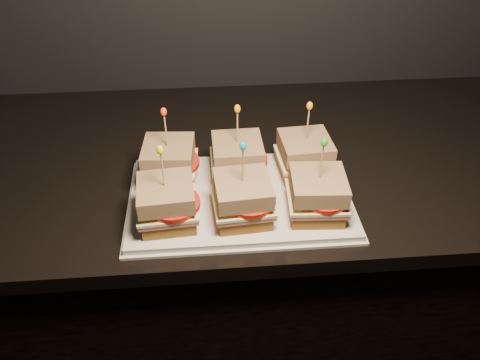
{
  "coord_description": "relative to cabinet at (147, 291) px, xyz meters",
  "views": [
    {
      "loc": [
        0.25,
        0.81,
        1.52
      ],
      "look_at": [
        0.31,
        1.51,
        0.96
      ],
      "focal_mm": 35.0,
      "sensor_mm": 36.0,
      "label": 1
    }
  ],
  "objects": [
    {
      "name": "sandwich_3_bread_top",
      "position": [
        0.12,
        -0.23,
        0.55
      ],
      "size": [
        0.1,
        0.1,
        0.03
      ],
      "primitive_type": "cube",
      "rotation": [
        0.0,
        0.0,
        0.08
      ],
      "color": "#5B2C0C",
      "rests_on": "sandwich_3_tomato"
    },
    {
      "name": "sandwich_5_tomato",
      "position": [
        0.4,
        -0.23,
        0.53
      ],
      "size": [
        0.1,
        0.1,
        0.01
      ],
      "primitive_type": "cylinder",
      "color": "red",
      "rests_on": "sandwich_5_cheese"
    },
    {
      "name": "platter_rim",
      "position": [
        0.25,
        -0.17,
        0.47
      ],
      "size": [
        0.44,
        0.28,
        0.01
      ],
      "primitive_type": "cube",
      "color": "silver",
      "rests_on": "granite_slab"
    },
    {
      "name": "sandwich_4_pick",
      "position": [
        0.25,
        -0.23,
        0.6
      ],
      "size": [
        0.0,
        0.0,
        0.09
      ],
      "primitive_type": "cylinder",
      "color": "tan",
      "rests_on": "sandwich_4_bread_top"
    },
    {
      "name": "sandwich_1_pick",
      "position": [
        0.25,
        -0.1,
        0.6
      ],
      "size": [
        0.0,
        0.0,
        0.09
      ],
      "primitive_type": "cylinder",
      "color": "tan",
      "rests_on": "sandwich_1_bread_top"
    },
    {
      "name": "sandwich_0_frill",
      "position": [
        0.12,
        -0.1,
        0.64
      ],
      "size": [
        0.01,
        0.01,
        0.02
      ],
      "primitive_type": "ellipsoid",
      "color": "#EA3E1E",
      "rests_on": "sandwich_0_pick"
    },
    {
      "name": "sandwich_2_bread_bot",
      "position": [
        0.39,
        -0.1,
        0.5
      ],
      "size": [
        0.1,
        0.1,
        0.03
      ],
      "primitive_type": "cube",
      "rotation": [
        0.0,
        0.0,
        0.07
      ],
      "color": "brown",
      "rests_on": "platter"
    },
    {
      "name": "sandwich_3_ham",
      "position": [
        0.12,
        -0.23,
        0.52
      ],
      "size": [
        0.11,
        0.11,
        0.01
      ],
      "primitive_type": "cube",
      "rotation": [
        0.0,
        0.0,
        0.08
      ],
      "color": "#CB6160",
      "rests_on": "sandwich_3_bread_bot"
    },
    {
      "name": "sandwich_4_bread_bot",
      "position": [
        0.25,
        -0.23,
        0.5
      ],
      "size": [
        0.1,
        0.1,
        0.03
      ],
      "primitive_type": "cube",
      "rotation": [
        0.0,
        0.0,
        0.08
      ],
      "color": "brown",
      "rests_on": "platter"
    },
    {
      "name": "sandwich_5_pick",
      "position": [
        0.39,
        -0.23,
        0.6
      ],
      "size": [
        0.0,
        0.0,
        0.09
      ],
      "primitive_type": "cylinder",
      "color": "tan",
      "rests_on": "sandwich_5_bread_top"
    },
    {
      "name": "sandwich_3_cheese",
      "position": [
        0.12,
        -0.23,
        0.52
      ],
      "size": [
        0.11,
        0.11,
        0.01
      ],
      "primitive_type": "cube",
      "rotation": [
        0.0,
        0.0,
        0.08
      ],
      "color": "#FDF4A5",
      "rests_on": "sandwich_3_ham"
    },
    {
      "name": "sandwich_1_cheese",
      "position": [
        0.25,
        -0.1,
        0.52
      ],
      "size": [
        0.11,
        0.11,
        0.01
      ],
      "primitive_type": "cube",
      "rotation": [
        0.0,
        0.0,
        0.02
      ],
      "color": "#FDF4A5",
      "rests_on": "sandwich_1_ham"
    },
    {
      "name": "sandwich_0_ham",
      "position": [
        0.12,
        -0.1,
        0.52
      ],
      "size": [
        0.11,
        0.11,
        0.01
      ],
      "primitive_type": "cube",
      "rotation": [
        0.0,
        0.0,
        -0.07
      ],
      "color": "#CB6160",
      "rests_on": "sandwich_0_bread_bot"
    },
    {
      "name": "sandwich_4_ham",
      "position": [
        0.25,
        -0.23,
        0.52
      ],
      "size": [
        0.11,
        0.11,
        0.01
      ],
      "primitive_type": "cube",
      "rotation": [
        0.0,
        0.0,
        0.08
      ],
      "color": "#CB6160",
      "rests_on": "sandwich_4_bread_bot"
    },
    {
      "name": "sandwich_1_frill",
      "position": [
        0.25,
        -0.1,
        0.64
      ],
      "size": [
        0.01,
        0.01,
        0.02
      ],
      "primitive_type": "ellipsoid",
      "color": "#FE9F0A",
      "rests_on": "sandwich_1_pick"
    },
    {
      "name": "sandwich_0_bread_top",
      "position": [
        0.12,
        -0.1,
        0.55
      ],
      "size": [
        0.1,
        0.1,
        0.03
      ],
      "primitive_type": "cube",
      "rotation": [
        0.0,
        0.0,
        -0.07
      ],
      "color": "#5B2C0C",
      "rests_on": "sandwich_0_tomato"
    },
    {
      "name": "sandwich_5_ham",
      "position": [
        0.39,
        -0.23,
        0.52
      ],
      "size": [
        0.11,
        0.11,
        0.01
      ],
      "primitive_type": "cube",
      "rotation": [
        0.0,
        0.0,
        -0.06
      ],
      "color": "#CB6160",
      "rests_on": "sandwich_5_bread_bot"
    },
    {
      "name": "sandwich_0_cheese",
      "position": [
        0.12,
        -0.1,
        0.52
      ],
      "size": [
        0.11,
        0.11,
        0.01
      ],
      "primitive_type": "cube",
      "rotation": [
        0.0,
        0.0,
        -0.07
      ],
      "color": "#FDF4A5",
      "rests_on": "sandwich_0_ham"
    },
    {
      "name": "sandwich_3_bread_bot",
      "position": [
        0.12,
        -0.23,
        0.5
      ],
      "size": [
        0.1,
        0.1,
        0.03
      ],
      "primitive_type": "cube",
      "rotation": [
        0.0,
        0.0,
        0.08
      ],
      "color": "brown",
      "rests_on": "platter"
    },
    {
      "name": "sandwich_4_frill",
      "position": [
        0.25,
        -0.23,
        0.64
      ],
      "size": [
        0.01,
        0.01,
        0.02
      ],
      "primitive_type": "ellipsoid",
      "color": "#0C9ABE",
      "rests_on": "sandwich_4_pick"
    },
    {
      "name": "sandwich_0_tomato",
      "position": [
        0.13,
        -0.11,
        0.53
      ],
      "size": [
        0.1,
        0.1,
        0.01
      ],
      "primitive_type": "cylinder",
      "color": "red",
      "rests_on": "sandwich_0_cheese"
    },
    {
      "name": "sandwich_2_cheese",
      "position": [
        0.39,
        -0.1,
        0.52
      ],
      "size": [
        0.11,
        0.11,
        0.01
      ],
      "primitive_type": "cube",
      "rotation": [
        0.0,
        0.0,
        0.07
      ],
      "color": "#FDF4A5",
      "rests_on": "sandwich_2_ham"
    },
    {
      "name": "sandwich_3_pick",
      "position": [
        0.12,
        -0.23,
        0.6
      ],
      "size": [
        0.0,
        0.0,
        0.09
      ],
      "primitive_type": "cylinder",
      "color": "tan",
      "rests_on": "sandwich_3_bread_top"
    },
    {
      "name": "sandwich_1_bread_top",
      "position": [
        0.25,
        -0.1,
        0.55
      ],
      "size": [
        0.1,
        0.1,
        0.03
      ],
      "primitive_type": "cube",
      "rotation": [
        0.0,
        0.0,
        0.02
      ],
      "color": "#5B2C0C",
      "rests_on": "sandwich_1_tomato"
    },
    {
      "name": "sandwich_1_tomato",
      "position": [
        0.26,
        -0.11,
        0.53
      ],
      "size": [
        0.1,
        0.1,
        0.01
      ],
      "primitive_type": "cylinder",
      "color": "red",
      "rests_on": "sandwich_1_cheese"
    },
    {
      "name": "sandwich_2_tomato",
      "position": [
        0.4,
        -0.11,
        0.53
      ],
      "size": [
        0.1,
        0.1,
        0.01
      ],
      "primitive_type": "cylinder",
      "color": "red",
      "rests_on": "sandwich_2_cheese"
    },
    {
      "name": "sandwich_5_bread_top",
      "position": [
        0.39,
        -0.23,
        0.55
      ],
      "size": [
        0.1,
        0.1,
        0.03
      ],
      "primitive_type": "cube",
      "rotation": [
        0.0,
        0.0,
        -0.06
      ],
      "color": "#5B2C0C",
      "rests_on": "sandwich_5_tomato"
    },
    {
      "name": "sandwich_5_bread_bot",
      "position": [
        0.39,
        -0.23,
        0.5
      ],
      "size": [
        0.1,
        0.1,
        0.03
      ],
      "primitive_type": "cube",
      "rotation": [
        0.0,
        0.0,
        -0.06
      ],
      "color": "brown",
      "rests_on": "platter"
    },
    {
      "name": "sandwich_3_frill",
      "position": [
        0.12,
        -0.23,
        0.64
      ],
      "size": [
        0.01,
        0.01,
        0.02
      ],
      "primitive_type": "ellipsoid",
      "color": "#EEEF03",
      "rests_on": "sandwich_3_pick"
    },
    {
      "name": "granite_slab",
      "position": [
        0.0,
        -0.0,
        0.45
      ],
      "size": [
        2.47,
        0.67,
        0.04
      ],
      "primitive_type": "cube",
      "color": "black",
      "rests_on": "cabinet"
    },
    {
      "name": "cabinet",
      "position": [
        0.0,
        0.0,
        0.0
      ],
      "size": [
        2.43,
        0.63,
        0.87
      ],
      "primitive_type": "cube",
      "color": "black",
      "rests_on": "ground"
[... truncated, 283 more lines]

